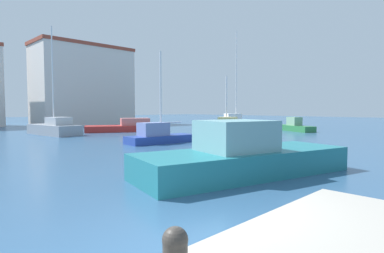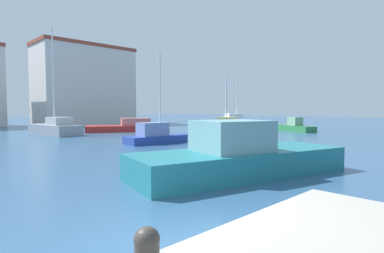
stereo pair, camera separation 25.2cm
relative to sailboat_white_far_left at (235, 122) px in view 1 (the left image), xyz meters
The scene contains 9 objects.
water 17.17m from the sailboat_white_far_left, 168.06° to the right, with size 160.00×160.00×0.00m, color #2D5175.
sailboat_white_far_left is the anchor object (origin of this frame).
motorboat_red_distant_north 16.72m from the sailboat_white_far_left, behind, with size 8.84×6.42×1.43m.
sailboat_blue_inner_mooring 23.57m from the sailboat_white_far_left, 155.68° to the right, with size 5.26×2.27×6.55m.
motorboat_green_outer_mooring 11.21m from the sailboat_white_far_left, 106.59° to the right, with size 3.53×5.22×1.55m.
sailboat_grey_center_channel 24.19m from the sailboat_white_far_left, behind, with size 2.85×6.75×10.17m.
sailboat_yellow_far_right 17.39m from the sailboat_white_far_left, 144.73° to the right, with size 3.39×4.67×5.29m.
motorboat_teal_near_pier 33.11m from the sailboat_white_far_left, 141.84° to the right, with size 8.73×4.68×2.03m.
yacht_club 23.82m from the sailboat_white_far_left, 125.41° to the left, with size 14.26×7.11×12.09m.
Camera 1 is at (-3.61, -3.76, 2.45)m, focal length 29.25 mm.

